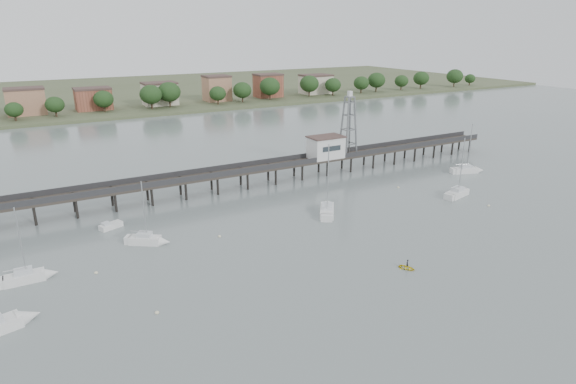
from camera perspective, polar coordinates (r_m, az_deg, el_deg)
name	(u,v)px	position (r m, az deg, el deg)	size (l,w,h in m)	color
ground_plane	(429,332)	(60.59, 16.39, -15.62)	(500.00, 500.00, 0.00)	slate
pier	(229,173)	(105.22, -6.98, 2.26)	(150.00, 5.00, 5.50)	#2D2823
pier_building	(326,147)	(115.83, 4.50, 5.34)	(8.40, 5.40, 5.30)	silver
lattice_tower	(349,126)	(118.56, 7.20, 7.76)	(3.20, 3.20, 15.50)	slate
sailboat_a	(4,324)	(67.30, -30.62, -13.33)	(9.15, 4.70, 14.47)	white
sailboat_d	(460,192)	(108.19, 19.74, -0.03)	(8.26, 4.11, 13.14)	white
sailboat_e	(470,170)	(126.06, 20.75, 2.44)	(8.03, 4.74, 12.81)	white
sailboat_c	(327,208)	(93.08, 4.66, -1.94)	(7.03, 8.59, 14.31)	white
sailboat_b	(151,240)	(82.17, -15.98, -5.53)	(6.70, 5.39, 11.29)	white
sailboat_f	(32,276)	(77.10, -28.03, -8.80)	(6.95, 2.09, 11.58)	white
white_tender	(110,226)	(90.66, -20.31, -3.80)	(4.25, 3.00, 1.53)	white
yellow_dinghy	(407,269)	(73.71, 13.90, -8.82)	(1.73, 0.50, 2.42)	yellow
dinghy_occupant	(407,269)	(73.71, 13.90, -8.82)	(0.45, 1.24, 0.30)	black
mooring_buoys	(298,234)	(82.94, 1.23, -4.96)	(73.26, 24.07, 0.39)	beige
far_shore	(99,94)	(277.79, -21.50, 10.78)	(500.00, 170.00, 10.40)	#475133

